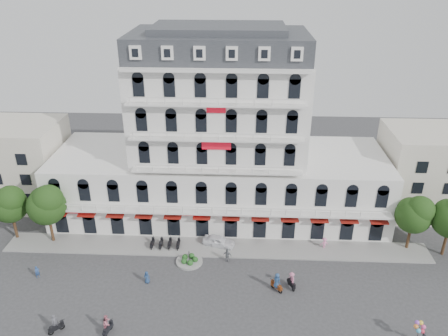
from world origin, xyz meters
TOP-DOWN VIEW (x-y plane):
  - ground at (0.00, 0.00)m, footprint 120.00×120.00m
  - sidewalk at (0.00, 9.00)m, footprint 53.00×4.00m
  - main_building at (0.00, 18.00)m, footprint 45.00×15.00m
  - flank_building_west at (-30.00, 20.00)m, footprint 14.00×10.00m
  - flank_building_east at (30.00, 20.00)m, footprint 14.00×10.00m
  - traffic_island at (-3.00, 6.00)m, footprint 3.20×3.20m
  - parked_scooter_row at (-6.35, 8.80)m, footprint 4.40×1.80m
  - tree_west_outer at (-25.95, 9.98)m, footprint 4.50×4.48m
  - tree_west_inner at (-20.95, 9.48)m, footprint 4.76×4.76m
  - tree_east_inner at (24.05, 9.98)m, footprint 4.40×4.37m
  - parked_car at (0.36, 9.50)m, footprint 4.37×2.71m
  - rider_west at (-14.72, -5.32)m, footprint 1.31×1.30m
  - rider_southwest at (-9.62, -5.27)m, footprint 0.90×1.68m
  - rider_east at (7.15, 1.57)m, footprint 1.28×1.34m
  - rider_center at (8.80, 2.08)m, footprint 0.94×1.63m
  - pedestrian_left at (-7.32, 2.20)m, footprint 0.78×0.55m
  - pedestrian_mid at (1.57, 6.38)m, footprint 1.12×0.68m
  - pedestrian_right at (13.60, 9.50)m, footprint 1.09×0.72m
  - pedestrian_far at (-20.00, 2.54)m, footprint 0.63×0.64m
  - balloon_vendor at (20.23, -5.21)m, footprint 1.44×1.31m

SIDE VIEW (x-z plane):
  - ground at x=0.00m, z-range 0.00..0.00m
  - parked_scooter_row at x=-6.35m, z-range -0.55..0.55m
  - sidewalk at x=0.00m, z-range 0.00..0.16m
  - traffic_island at x=-3.00m, z-range -0.54..1.06m
  - parked_car at x=0.36m, z-range 0.00..1.39m
  - pedestrian_far at x=-20.00m, z-range 0.00..1.49m
  - pedestrian_left at x=-7.32m, z-range 0.00..1.51m
  - pedestrian_right at x=13.60m, z-range 0.00..1.58m
  - pedestrian_mid at x=1.57m, z-range 0.00..1.79m
  - rider_west at x=-14.72m, z-range -0.11..2.03m
  - rider_center at x=8.80m, z-range 0.05..2.14m
  - rider_east at x=7.15m, z-range 0.02..2.32m
  - rider_southwest at x=-9.62m, z-range 0.04..2.36m
  - balloon_vendor at x=20.23m, z-range 0.07..2.52m
  - tree_east_inner at x=24.05m, z-range 1.43..9.00m
  - tree_west_outer at x=-25.95m, z-range 1.47..9.23m
  - tree_west_inner at x=-20.95m, z-range 1.56..9.81m
  - flank_building_west at x=-30.00m, z-range 0.00..12.00m
  - flank_building_east at x=30.00m, z-range 0.00..12.00m
  - main_building at x=0.00m, z-range -2.94..22.86m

